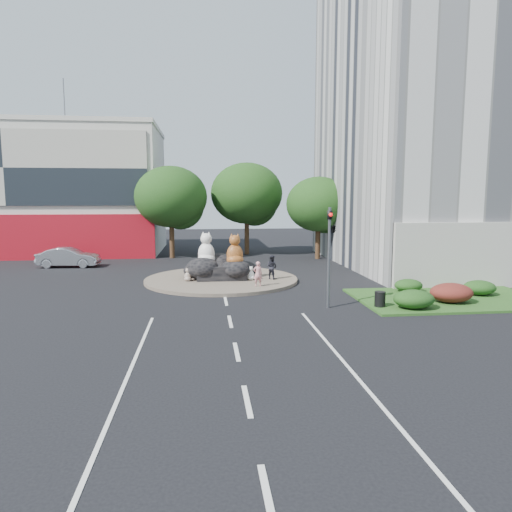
{
  "coord_description": "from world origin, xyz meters",
  "views": [
    {
      "loc": [
        -1.09,
        -19.69,
        5.48
      ],
      "look_at": [
        1.97,
        7.13,
        2.0
      ],
      "focal_mm": 32.0,
      "sensor_mm": 36.0,
      "label": 1
    }
  ],
  "objects_px": {
    "kitten_white": "(251,273)",
    "pedestrian_dark": "(272,267)",
    "pedestrian_pink": "(258,274)",
    "kitten_calico": "(188,274)",
    "litter_bin": "(380,299)",
    "parked_car": "(69,257)",
    "cat_white": "(206,248)",
    "cat_tabby": "(235,249)"
  },
  "relations": [
    {
      "from": "kitten_white",
      "to": "pedestrian_dark",
      "type": "distance_m",
      "value": 1.45
    },
    {
      "from": "parked_car",
      "to": "cat_white",
      "type": "bearing_deg",
      "value": -120.74
    },
    {
      "from": "parked_car",
      "to": "kitten_calico",
      "type": "bearing_deg",
      "value": -127.45
    },
    {
      "from": "kitten_calico",
      "to": "litter_bin",
      "type": "distance_m",
      "value": 12.32
    },
    {
      "from": "parked_car",
      "to": "pedestrian_dark",
      "type": "bearing_deg",
      "value": -115.28
    },
    {
      "from": "pedestrian_dark",
      "to": "parked_car",
      "type": "distance_m",
      "value": 17.09
    },
    {
      "from": "cat_white",
      "to": "kitten_calico",
      "type": "xyz_separation_m",
      "value": [
        -1.19,
        -0.98,
        -1.56
      ]
    },
    {
      "from": "cat_tabby",
      "to": "parked_car",
      "type": "distance_m",
      "value": 14.94
    },
    {
      "from": "cat_tabby",
      "to": "kitten_calico",
      "type": "xyz_separation_m",
      "value": [
        -3.02,
        -0.4,
        -1.51
      ]
    },
    {
      "from": "cat_tabby",
      "to": "kitten_white",
      "type": "height_order",
      "value": "cat_tabby"
    },
    {
      "from": "cat_tabby",
      "to": "litter_bin",
      "type": "bearing_deg",
      "value": -55.95
    },
    {
      "from": "litter_bin",
      "to": "parked_car",
      "type": "bearing_deg",
      "value": 140.47
    },
    {
      "from": "kitten_calico",
      "to": "pedestrian_dark",
      "type": "bearing_deg",
      "value": 13.42
    },
    {
      "from": "kitten_calico",
      "to": "kitten_white",
      "type": "relative_size",
      "value": 0.93
    },
    {
      "from": "parked_car",
      "to": "pedestrian_pink",
      "type": "bearing_deg",
      "value": -123.97
    },
    {
      "from": "cat_tabby",
      "to": "pedestrian_pink",
      "type": "bearing_deg",
      "value": -71.13
    },
    {
      "from": "kitten_calico",
      "to": "litter_bin",
      "type": "bearing_deg",
      "value": -26.09
    },
    {
      "from": "cat_tabby",
      "to": "pedestrian_dark",
      "type": "distance_m",
      "value": 2.66
    },
    {
      "from": "kitten_white",
      "to": "pedestrian_pink",
      "type": "bearing_deg",
      "value": -96.29
    },
    {
      "from": "litter_bin",
      "to": "cat_white",
      "type": "bearing_deg",
      "value": 134.46
    },
    {
      "from": "kitten_white",
      "to": "litter_bin",
      "type": "relative_size",
      "value": 1.23
    },
    {
      "from": "kitten_white",
      "to": "pedestrian_dark",
      "type": "bearing_deg",
      "value": -3.95
    },
    {
      "from": "cat_tabby",
      "to": "litter_bin",
      "type": "height_order",
      "value": "cat_tabby"
    },
    {
      "from": "cat_white",
      "to": "kitten_white",
      "type": "xyz_separation_m",
      "value": [
        2.81,
        -1.07,
        -1.52
      ]
    },
    {
      "from": "kitten_white",
      "to": "parked_car",
      "type": "xyz_separation_m",
      "value": [
        -13.62,
        8.34,
        0.12
      ]
    },
    {
      "from": "pedestrian_pink",
      "to": "litter_bin",
      "type": "distance_m",
      "value": 7.69
    },
    {
      "from": "kitten_calico",
      "to": "pedestrian_dark",
      "type": "height_order",
      "value": "pedestrian_dark"
    },
    {
      "from": "cat_white",
      "to": "litter_bin",
      "type": "relative_size",
      "value": 2.89
    },
    {
      "from": "kitten_calico",
      "to": "kitten_white",
      "type": "xyz_separation_m",
      "value": [
        4.0,
        -0.09,
        0.03
      ]
    },
    {
      "from": "cat_white",
      "to": "litter_bin",
      "type": "xyz_separation_m",
      "value": [
        8.47,
        -8.63,
        -1.69
      ]
    },
    {
      "from": "pedestrian_pink",
      "to": "parked_car",
      "type": "distance_m",
      "value": 17.36
    },
    {
      "from": "pedestrian_pink",
      "to": "litter_bin",
      "type": "xyz_separation_m",
      "value": [
        5.44,
        -5.42,
        -0.45
      ]
    },
    {
      "from": "pedestrian_dark",
      "to": "parked_car",
      "type": "xyz_separation_m",
      "value": [
        -15.02,
        8.15,
        -0.21
      ]
    },
    {
      "from": "cat_white",
      "to": "pedestrian_pink",
      "type": "relative_size",
      "value": 1.45
    },
    {
      "from": "kitten_white",
      "to": "pedestrian_dark",
      "type": "height_order",
      "value": "pedestrian_dark"
    },
    {
      "from": "litter_bin",
      "to": "pedestrian_pink",
      "type": "bearing_deg",
      "value": 135.14
    },
    {
      "from": "kitten_calico",
      "to": "pedestrian_dark",
      "type": "distance_m",
      "value": 5.42
    },
    {
      "from": "cat_white",
      "to": "litter_bin",
      "type": "distance_m",
      "value": 12.21
    },
    {
      "from": "cat_white",
      "to": "pedestrian_pink",
      "type": "distance_m",
      "value": 4.58
    },
    {
      "from": "kitten_white",
      "to": "pedestrian_pink",
      "type": "xyz_separation_m",
      "value": [
        0.21,
        -2.14,
        0.29
      ]
    },
    {
      "from": "parked_car",
      "to": "cat_tabby",
      "type": "bearing_deg",
      "value": -118.64
    },
    {
      "from": "pedestrian_pink",
      "to": "litter_bin",
      "type": "relative_size",
      "value": 2.0
    }
  ]
}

